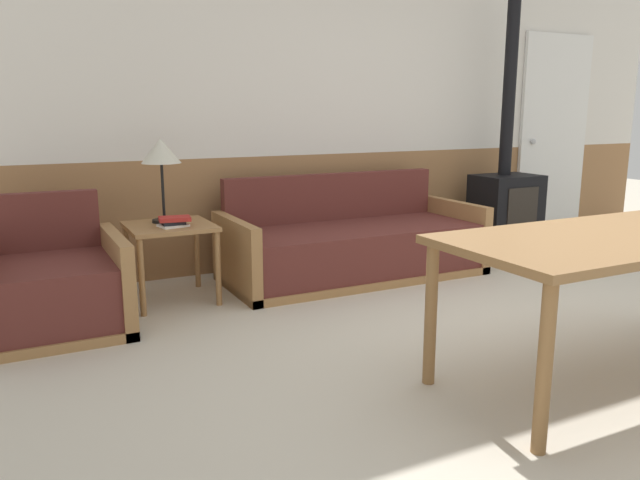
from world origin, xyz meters
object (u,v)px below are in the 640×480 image
(dining_table, at_px, (625,247))
(table_lamp, at_px, (161,154))
(couch, at_px, (353,246))
(armchair, at_px, (53,289))
(side_table, at_px, (170,236))
(wood_stove, at_px, (506,195))

(dining_table, bearing_deg, table_lamp, 125.10)
(table_lamp, bearing_deg, couch, -4.33)
(couch, distance_m, table_lamp, 1.68)
(armchair, xyz_separation_m, side_table, (0.79, 0.27, 0.21))
(table_lamp, distance_m, wood_stove, 3.26)
(armchair, distance_m, side_table, 0.86)
(armchair, xyz_separation_m, dining_table, (2.47, -2.03, 0.42))
(couch, height_order, table_lamp, table_lamp)
(couch, bearing_deg, side_table, 179.56)
(side_table, xyz_separation_m, wood_stove, (3.22, 0.14, 0.08))
(couch, height_order, armchair, armchair)
(couch, xyz_separation_m, wood_stove, (1.75, 0.15, 0.29))
(armchair, relative_size, wood_stove, 0.38)
(couch, height_order, wood_stove, wood_stove)
(table_lamp, distance_m, dining_table, 2.96)
(dining_table, bearing_deg, couch, 95.17)
(couch, relative_size, wood_stove, 0.90)
(armchair, relative_size, table_lamp, 1.49)
(couch, relative_size, armchair, 2.39)
(side_table, bearing_deg, couch, -0.44)
(side_table, bearing_deg, dining_table, -53.91)
(side_table, height_order, wood_stove, wood_stove)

